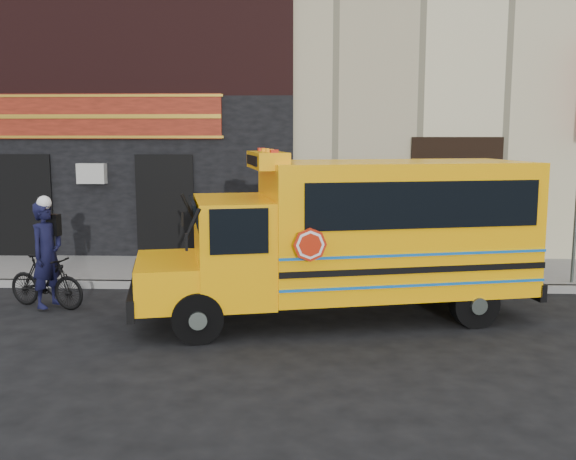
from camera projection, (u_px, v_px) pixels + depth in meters
The scene contains 8 objects.
ground at pixel (281, 326), 10.81m from camera, with size 120.00×120.00×0.00m, color black.
curb at pixel (288, 286), 13.36m from camera, with size 40.00×0.20×0.15m, color gray.
sidewalk at pixel (291, 271), 14.85m from camera, with size 40.00×3.00×0.15m, color #63615C.
building at pixel (298, 41), 20.24m from camera, with size 20.00×10.70×12.00m.
school_bus at pixel (357, 233), 11.16m from camera, with size 7.20×3.63×2.92m.
sign_pole at pixel (576, 211), 13.15m from camera, with size 0.11×0.25×2.97m.
bicycle at pixel (46, 281), 11.92m from camera, with size 0.47×1.66×1.00m, color black.
cyclist at pixel (47, 257), 11.77m from camera, with size 0.71×0.47×1.95m, color black.
Camera 1 is at (0.58, -10.43, 3.19)m, focal length 40.00 mm.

